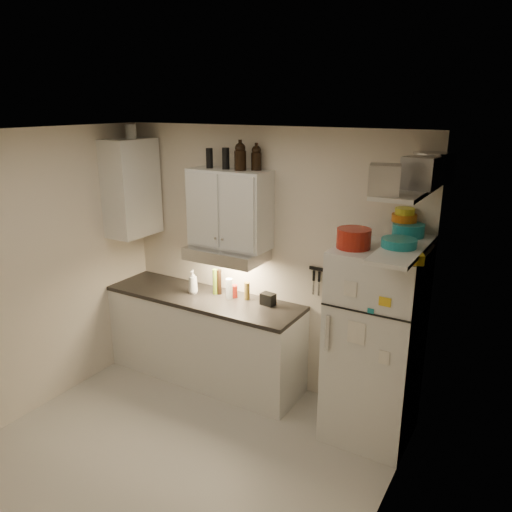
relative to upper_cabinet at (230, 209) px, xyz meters
The scene contains 36 objects.
floor 2.29m from the upper_cabinet, 77.33° to the right, with size 3.20×3.00×0.02m, color #B7B2A8.
ceiling 1.58m from the upper_cabinet, 77.33° to the right, with size 3.20×3.00×0.02m, color silver.
back_wall 0.63m from the upper_cabinet, 30.26° to the left, with size 3.20×0.02×2.60m, color beige.
left_wall 1.94m from the upper_cabinet, 134.46° to the right, with size 0.02×3.00×2.60m, color beige.
right_wall 2.39m from the upper_cabinet, 34.95° to the right, with size 0.02×3.00×2.60m, color beige.
base_cabinet 1.41m from the upper_cabinet, 151.63° to the right, with size 2.10×0.60×0.88m, color silver.
countertop 0.97m from the upper_cabinet, 151.63° to the right, with size 2.10×0.62×0.04m, color black.
upper_cabinet is the anchor object (origin of this frame).
side_cabinet 1.15m from the upper_cabinet, behind, with size 0.33×0.55×1.00m, color silver.
range_hood 0.44m from the upper_cabinet, 90.00° to the right, with size 0.76×0.46×0.12m, color silver.
fridge 1.84m from the upper_cabinet, ahead, with size 0.70×0.68×1.70m, color silver.
shelf_hi 1.82m from the upper_cabinet, 10.05° to the right, with size 0.30×0.95×0.03m, color silver.
shelf_lo 1.78m from the upper_cabinet, 10.05° to the right, with size 0.30×0.95×0.03m, color silver.
knife_strip 1.13m from the upper_cabinet, ahead, with size 0.42×0.02×0.03m, color black.
dutch_oven 1.38m from the upper_cabinet, 11.46° to the right, with size 0.27×0.27×0.16m, color #9D1E12.
book_stack 1.87m from the upper_cabinet, 12.40° to the right, with size 0.17×0.22×0.07m, color yellow.
spice_jar 1.64m from the upper_cabinet, ahead, with size 0.06×0.06×0.10m, color silver.
stock_pot 1.90m from the upper_cabinet, ahead, with size 0.32×0.32×0.23m, color silver.
tin_a 1.91m from the upper_cabinet, 10.01° to the right, with size 0.23×0.20×0.23m, color #AAAAAD.
tin_b 1.87m from the upper_cabinet, 21.78° to the right, with size 0.20×0.20×0.20m, color #AAAAAD.
bowl_teal 1.69m from the upper_cabinet, ahead, with size 0.25×0.25×0.10m, color teal.
bowl_orange 1.64m from the upper_cabinet, ahead, with size 0.20×0.20×0.06m, color #C76312.
bowl_yellow 1.65m from the upper_cabinet, ahead, with size 0.16×0.16×0.05m, color gold.
plates 1.75m from the upper_cabinet, 10.97° to the right, with size 0.26×0.26×0.06m, color teal.
growler_a 0.52m from the upper_cabinet, ahead, with size 0.11×0.11×0.26m, color black, non-canonical shape.
growler_b 0.56m from the upper_cabinet, 17.35° to the left, with size 0.10×0.10×0.23m, color black, non-canonical shape.
thermos_a 0.48m from the upper_cabinet, behind, with size 0.07×0.07×0.20m, color black.
thermos_b 0.52m from the upper_cabinet, behind, with size 0.06×0.06×0.19m, color black.
side_jar 1.33m from the upper_cabinet, behind, with size 0.11×0.11×0.14m, color silver.
soap_bottle 0.87m from the upper_cabinet, 162.86° to the right, with size 0.11×0.11×0.27m, color silver.
pepper_mill 0.84m from the upper_cabinet, ahead, with size 0.06×0.06×0.18m, color brown.
oil_bottle 0.79m from the upper_cabinet, behind, with size 0.05×0.05×0.27m, color #526E1B.
vinegar_bottle 0.79m from the upper_cabinet, behind, with size 0.05×0.05×0.26m, color black.
clear_bottle 0.80m from the upper_cabinet, 77.06° to the right, with size 0.07×0.07×0.21m, color silver.
red_jar 0.84m from the upper_cabinet, ahead, with size 0.06×0.06×0.13m, color #9D1E12.
caddy 0.95m from the upper_cabinet, ahead, with size 0.14×0.10×0.12m, color black.
Camera 1 is at (2.31, -2.59, 2.80)m, focal length 35.00 mm.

